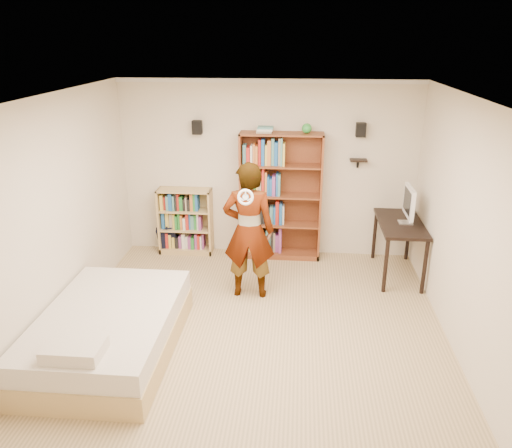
{
  "coord_description": "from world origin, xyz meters",
  "views": [
    {
      "loc": [
        0.48,
        -4.92,
        3.29
      ],
      "look_at": [
        -0.01,
        0.6,
        1.18
      ],
      "focal_mm": 35.0,
      "sensor_mm": 36.0,
      "label": 1
    }
  ],
  "objects": [
    {
      "name": "speaker_right",
      "position": [
        1.35,
        2.4,
        2.0
      ],
      "size": [
        0.14,
        0.12,
        0.2
      ],
      "primitive_type": "cube",
      "color": "black",
      "rests_on": "room_shell"
    },
    {
      "name": "room_shell",
      "position": [
        0.0,
        0.0,
        1.76
      ],
      "size": [
        4.52,
        5.02,
        2.71
      ],
      "color": "beige",
      "rests_on": "ground"
    },
    {
      "name": "tall_bookshelf",
      "position": [
        0.21,
        2.32,
        0.98
      ],
      "size": [
        1.23,
        0.36,
        1.95
      ],
      "primitive_type": null,
      "color": "brown",
      "rests_on": "ground"
    },
    {
      "name": "low_bookshelf",
      "position": [
        -1.29,
        2.34,
        0.52
      ],
      "size": [
        0.84,
        0.31,
        1.05
      ],
      "primitive_type": null,
      "color": "tan",
      "rests_on": "ground"
    },
    {
      "name": "navy_bag",
      "position": [
        -1.59,
        2.34,
        0.22
      ],
      "size": [
        0.36,
        0.27,
        0.44
      ],
      "primitive_type": null,
      "rotation": [
        0.0,
        0.0,
        0.2
      ],
      "color": "black",
      "rests_on": "ground"
    },
    {
      "name": "speaker_left",
      "position": [
        -1.05,
        2.4,
        2.0
      ],
      "size": [
        0.14,
        0.12,
        0.2
      ],
      "primitive_type": "cube",
      "color": "black",
      "rests_on": "room_shell"
    },
    {
      "name": "crown_molding",
      "position": [
        0.0,
        0.0,
        2.67
      ],
      "size": [
        4.5,
        5.0,
        0.06
      ],
      "color": "silver",
      "rests_on": "room_shell"
    },
    {
      "name": "daybed",
      "position": [
        -1.54,
        -0.39,
        0.31
      ],
      "size": [
        1.38,
        2.13,
        0.63
      ],
      "primitive_type": null,
      "color": "silver",
      "rests_on": "ground"
    },
    {
      "name": "wall_shelf",
      "position": [
        1.35,
        2.41,
        1.55
      ],
      "size": [
        0.25,
        0.16,
        0.02
      ],
      "primitive_type": "cube",
      "color": "black",
      "rests_on": "room_shell"
    },
    {
      "name": "person",
      "position": [
        -0.15,
        1.03,
        0.92
      ],
      "size": [
        0.68,
        0.45,
        1.83
      ],
      "primitive_type": "imported",
      "rotation": [
        0.0,
        0.0,
        3.16
      ],
      "color": "black",
      "rests_on": "ground"
    },
    {
      "name": "imac",
      "position": [
        1.99,
        1.78,
        1.08
      ],
      "size": [
        0.13,
        0.53,
        0.52
      ],
      "primitive_type": null,
      "rotation": [
        0.0,
        0.0,
        -0.05
      ],
      "color": "white",
      "rests_on": "computer_desk"
    },
    {
      "name": "wii_wheel",
      "position": [
        -0.15,
        0.69,
        1.48
      ],
      "size": [
        0.2,
        0.07,
        0.2
      ],
      "primitive_type": "torus",
      "rotation": [
        1.36,
        0.0,
        0.0
      ],
      "color": "white",
      "rests_on": "person"
    },
    {
      "name": "computer_desk",
      "position": [
        1.93,
        1.81,
        0.41
      ],
      "size": [
        0.6,
        1.2,
        0.82
      ],
      "primitive_type": null,
      "color": "black",
      "rests_on": "ground"
    },
    {
      "name": "ground",
      "position": [
        0.0,
        0.0,
        0.0
      ],
      "size": [
        4.5,
        5.0,
        0.01
      ],
      "primitive_type": "cube",
      "color": "tan",
      "rests_on": "ground"
    }
  ]
}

